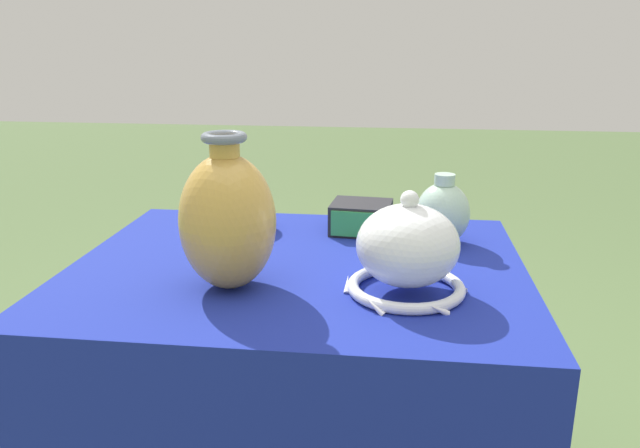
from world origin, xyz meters
TOP-DOWN VIEW (x-y plane):
  - display_table at (0.00, -0.02)m, footprint 0.96×0.78m
  - vase_tall_bulbous at (-0.11, -0.14)m, footprint 0.18×0.18m
  - vase_dome_bell at (0.23, -0.13)m, footprint 0.24×0.23m
  - mosaic_tile_box at (0.12, 0.24)m, footprint 0.16×0.14m
  - jar_round_celadon at (0.31, 0.18)m, footprint 0.12×0.12m
  - bowl_shallow_teal at (-0.18, 0.22)m, footprint 0.16×0.16m

SIDE VIEW (x-z plane):
  - display_table at x=0.00m, z-range 0.26..0.94m
  - mosaic_tile_box at x=0.12m, z-range 0.68..0.76m
  - bowl_shallow_teal at x=-0.18m, z-range 0.68..0.76m
  - jar_round_celadon at x=0.31m, z-range 0.67..0.84m
  - vase_dome_bell at x=0.23m, z-range 0.66..0.86m
  - vase_tall_bulbous at x=-0.11m, z-range 0.66..0.97m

